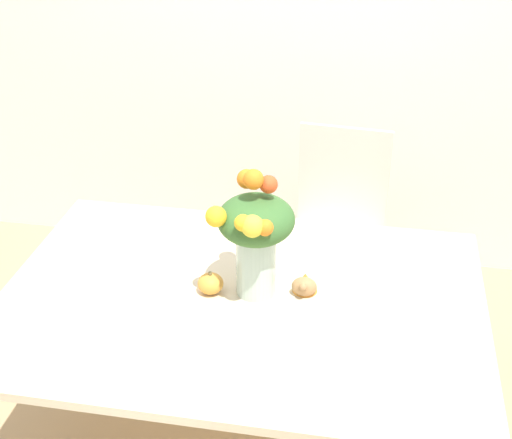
{
  "coord_description": "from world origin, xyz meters",
  "views": [
    {
      "loc": [
        0.38,
        -1.83,
        2.09
      ],
      "look_at": [
        0.04,
        0.04,
        1.01
      ],
      "focal_mm": 50.0,
      "sensor_mm": 36.0,
      "label": 1
    }
  ],
  "objects_px": {
    "flower_vase": "(255,234)",
    "turkey_figurine": "(305,284)",
    "pumpkin": "(211,283)",
    "dining_chair_near_window": "(336,234)"
  },
  "relations": [
    {
      "from": "pumpkin",
      "to": "dining_chair_near_window",
      "type": "relative_size",
      "value": 0.09
    },
    {
      "from": "turkey_figurine",
      "to": "flower_vase",
      "type": "bearing_deg",
      "value": -170.15
    },
    {
      "from": "pumpkin",
      "to": "dining_chair_near_window",
      "type": "xyz_separation_m",
      "value": [
        0.35,
        0.88,
        -0.29
      ]
    },
    {
      "from": "flower_vase",
      "to": "pumpkin",
      "type": "xyz_separation_m",
      "value": [
        -0.14,
        -0.02,
        -0.19
      ]
    },
    {
      "from": "pumpkin",
      "to": "turkey_figurine",
      "type": "distance_m",
      "value": 0.3
    },
    {
      "from": "flower_vase",
      "to": "dining_chair_near_window",
      "type": "xyz_separation_m",
      "value": [
        0.21,
        0.86,
        -0.48
      ]
    },
    {
      "from": "flower_vase",
      "to": "turkey_figurine",
      "type": "distance_m",
      "value": 0.25
    },
    {
      "from": "turkey_figurine",
      "to": "dining_chair_near_window",
      "type": "bearing_deg",
      "value": 86.62
    },
    {
      "from": "flower_vase",
      "to": "turkey_figurine",
      "type": "bearing_deg",
      "value": 9.85
    },
    {
      "from": "flower_vase",
      "to": "pumpkin",
      "type": "relative_size",
      "value": 5.27
    }
  ]
}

